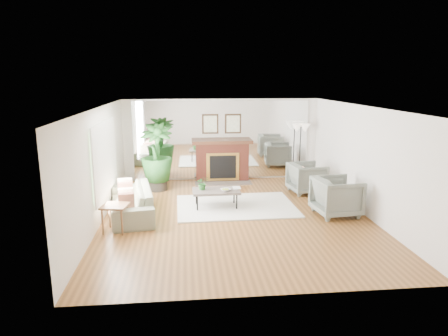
{
  "coord_description": "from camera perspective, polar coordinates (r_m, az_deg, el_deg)",
  "views": [
    {
      "loc": [
        -1.14,
        -8.7,
        3.12
      ],
      "look_at": [
        -0.21,
        0.6,
        1.01
      ],
      "focal_mm": 32.0,
      "sensor_mm": 36.0,
      "label": 1
    }
  ],
  "objects": [
    {
      "name": "area_rug",
      "position": [
        9.95,
        1.7,
        -5.45
      ],
      "size": [
        2.93,
        2.12,
        0.03
      ],
      "primitive_type": "cube",
      "rotation": [
        0.0,
        0.0,
        0.02
      ],
      "color": "white",
      "rests_on": "ground"
    },
    {
      "name": "armchair_back",
      "position": [
        11.28,
        11.76,
        -1.39
      ],
      "size": [
        1.02,
        1.0,
        0.84
      ],
      "primitive_type": "imported",
      "rotation": [
        0.0,
        0.0,
        1.7
      ],
      "color": "slate",
      "rests_on": "ground"
    },
    {
      "name": "fruit_bowl",
      "position": [
        9.62,
        0.23,
        -3.16
      ],
      "size": [
        0.3,
        0.3,
        0.06
      ],
      "primitive_type": "imported",
      "rotation": [
        0.0,
        0.0,
        0.31
      ],
      "color": "brown",
      "rests_on": "coffee_table"
    },
    {
      "name": "floor_lamp",
      "position": [
        12.43,
        10.91,
        5.02
      ],
      "size": [
        0.57,
        0.32,
        1.75
      ],
      "color": "black",
      "rests_on": "ground"
    },
    {
      "name": "mirror_panel",
      "position": [
        12.37,
        -0.35,
        4.05
      ],
      "size": [
        5.4,
        0.04,
        2.4
      ],
      "primitive_type": "cube",
      "color": "silver",
      "rests_on": "wall_back"
    },
    {
      "name": "potted_ficus",
      "position": [
        11.32,
        -9.62,
        1.82
      ],
      "size": [
        0.94,
        0.94,
        1.89
      ],
      "color": "black",
      "rests_on": "ground"
    },
    {
      "name": "window_panel",
      "position": [
        9.45,
        -16.7,
        1.4
      ],
      "size": [
        0.04,
        2.4,
        1.5
      ],
      "primitive_type": "cube",
      "color": "#B2E09E",
      "rests_on": "wall_left"
    },
    {
      "name": "wall_left",
      "position": [
        9.09,
        -17.31,
        0.28
      ],
      "size": [
        0.02,
        7.0,
        2.5
      ],
      "primitive_type": "cube",
      "color": "silver",
      "rests_on": "ground"
    },
    {
      "name": "fireplace",
      "position": [
        12.27,
        -0.25,
        1.17
      ],
      "size": [
        1.85,
        0.83,
        2.05
      ],
      "color": "maroon",
      "rests_on": "ground"
    },
    {
      "name": "tabletop_plant",
      "position": [
        9.73,
        -3.09,
        -2.16
      ],
      "size": [
        0.36,
        0.33,
        0.33
      ],
      "primitive_type": "imported",
      "rotation": [
        0.0,
        0.0,
        0.26
      ],
      "color": "#295D22",
      "rests_on": "coffee_table"
    },
    {
      "name": "sofa",
      "position": [
        9.51,
        -13.07,
        -4.66
      ],
      "size": [
        1.23,
        2.37,
        0.66
      ],
      "primitive_type": "imported",
      "rotation": [
        0.0,
        0.0,
        -1.41
      ],
      "color": "gray",
      "rests_on": "ground"
    },
    {
      "name": "coffee_table",
      "position": [
        9.75,
        -1.13,
        -3.35
      ],
      "size": [
        1.15,
        0.68,
        0.46
      ],
      "rotation": [
        0.0,
        0.0,
        0.02
      ],
      "color": "#564B44",
      "rests_on": "ground"
    },
    {
      "name": "side_table",
      "position": [
        8.55,
        -15.29,
        -5.7
      ],
      "size": [
        0.59,
        0.59,
        0.57
      ],
      "rotation": [
        0.0,
        0.0,
        -0.18
      ],
      "color": "brown",
      "rests_on": "ground"
    },
    {
      "name": "book",
      "position": [
        9.87,
        1.28,
        -2.87
      ],
      "size": [
        0.19,
        0.26,
        0.02
      ],
      "primitive_type": "imported",
      "rotation": [
        0.0,
        0.0,
        0.0
      ],
      "color": "brown",
      "rests_on": "coffee_table"
    },
    {
      "name": "ground",
      "position": [
        9.32,
        1.67,
        -6.83
      ],
      "size": [
        7.0,
        7.0,
        0.0
      ],
      "primitive_type": "plane",
      "color": "brown",
      "rests_on": "ground"
    },
    {
      "name": "wall_back",
      "position": [
        12.39,
        -0.36,
        4.06
      ],
      "size": [
        6.0,
        0.02,
        2.5
      ],
      "primitive_type": "cube",
      "color": "silver",
      "rests_on": "ground"
    },
    {
      "name": "wall_right",
      "position": [
        9.81,
        19.31,
        1.03
      ],
      "size": [
        0.02,
        7.0,
        2.5
      ],
      "primitive_type": "cube",
      "color": "silver",
      "rests_on": "ground"
    },
    {
      "name": "armchair_front",
      "position": [
        9.6,
        15.81,
        -3.94
      ],
      "size": [
        1.08,
        1.05,
        0.89
      ],
      "primitive_type": "imported",
      "rotation": [
        0.0,
        0.0,
        1.68
      ],
      "color": "slate",
      "rests_on": "ground"
    }
  ]
}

